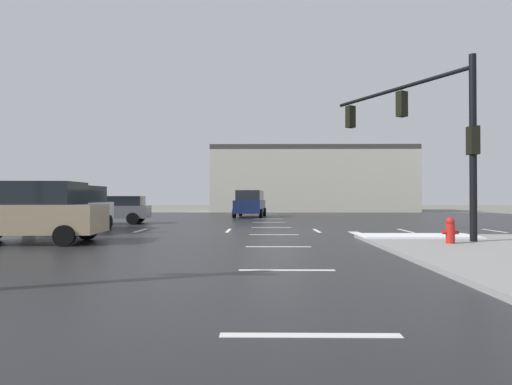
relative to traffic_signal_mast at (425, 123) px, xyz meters
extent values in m
plane|color=slate|center=(-5.31, 3.96, -4.16)|extent=(120.00, 120.00, 0.00)
cube|color=#232326|center=(-5.31, 3.96, -4.15)|extent=(44.00, 44.00, 0.02)
cube|color=white|center=(-0.31, -0.04, -3.99)|extent=(4.00, 1.60, 0.06)
cube|color=silver|center=(-5.31, -10.04, -4.14)|extent=(2.00, 0.15, 0.01)
cube|color=silver|center=(-5.31, -6.04, -4.14)|extent=(2.00, 0.15, 0.01)
cube|color=silver|center=(-5.31, -2.04, -4.14)|extent=(2.00, 0.15, 0.01)
cube|color=silver|center=(-5.31, 1.96, -4.14)|extent=(2.00, 0.15, 0.01)
cube|color=silver|center=(-5.31, 5.96, -4.14)|extent=(2.00, 0.15, 0.01)
cube|color=silver|center=(-5.31, 9.96, -4.14)|extent=(2.00, 0.15, 0.01)
cube|color=silver|center=(-5.31, 13.96, -4.14)|extent=(2.00, 0.15, 0.01)
cube|color=silver|center=(-5.31, 17.96, -4.14)|extent=(2.00, 0.15, 0.01)
cube|color=silver|center=(-5.31, 21.96, -4.14)|extent=(2.00, 0.15, 0.01)
cube|color=silver|center=(-15.31, 3.96, -4.14)|extent=(0.15, 2.00, 0.01)
cube|color=silver|center=(-11.31, 3.96, -4.14)|extent=(0.15, 2.00, 0.01)
cube|color=silver|center=(-7.31, 3.96, -4.14)|extent=(0.15, 2.00, 0.01)
cube|color=silver|center=(-3.31, 3.96, -4.14)|extent=(0.15, 2.00, 0.01)
cube|color=silver|center=(0.69, 3.96, -4.14)|extent=(0.15, 2.00, 0.01)
cube|color=silver|center=(4.69, 3.96, -4.14)|extent=(0.15, 2.00, 0.01)
cube|color=silver|center=(-1.81, -0.04, -4.14)|extent=(0.45, 7.00, 0.01)
cylinder|color=black|center=(0.88, -1.55, -1.05)|extent=(0.22, 0.22, 5.94)
cylinder|color=black|center=(-0.67, 1.17, 1.52)|extent=(3.23, 5.51, 0.14)
cube|color=black|center=(-0.51, 0.90, 0.90)|extent=(0.45, 0.42, 0.95)
sphere|color=red|center=(-0.59, 1.04, 1.18)|extent=(0.20, 0.20, 0.20)
cube|color=black|center=(-1.91, 3.35, 0.90)|extent=(0.45, 0.42, 0.95)
sphere|color=red|center=(-1.99, 3.49, 1.18)|extent=(0.20, 0.20, 0.20)
cube|color=black|center=(0.88, -1.55, -0.82)|extent=(0.28, 0.36, 0.90)
cylinder|color=red|center=(-0.10, -2.10, -3.72)|extent=(0.26, 0.26, 0.60)
sphere|color=red|center=(-0.10, -2.10, -3.35)|extent=(0.25, 0.25, 0.25)
cylinder|color=red|center=(-0.28, -2.10, -3.69)|extent=(0.12, 0.11, 0.11)
cylinder|color=red|center=(0.08, -2.10, -3.69)|extent=(0.12, 0.11, 0.11)
cube|color=beige|center=(-0.45, 29.65, -1.02)|extent=(20.86, 8.00, 6.28)
cube|color=#3F3D3A|center=(-0.45, 29.65, 2.37)|extent=(20.86, 8.00, 0.50)
cube|color=tan|center=(-13.60, -1.11, -3.34)|extent=(4.90, 2.22, 0.95)
cube|color=black|center=(-13.60, -1.11, -2.49)|extent=(3.46, 1.98, 0.75)
cylinder|color=black|center=(-11.92, -1.99, -3.81)|extent=(0.67, 0.26, 0.66)
cylinder|color=black|center=(-12.03, -0.05, -3.81)|extent=(0.67, 0.26, 0.66)
cube|color=white|center=(-14.16, 3.33, -3.34)|extent=(2.00, 4.82, 0.95)
cube|color=black|center=(-14.16, 3.33, -2.49)|extent=(1.83, 3.38, 0.75)
cylinder|color=black|center=(-13.20, 1.69, -3.81)|extent=(0.23, 0.66, 0.66)
cylinder|color=black|center=(-15.15, 1.71, -3.81)|extent=(0.23, 0.66, 0.66)
cylinder|color=black|center=(-13.17, 4.95, -3.81)|extent=(0.23, 0.66, 0.66)
cylinder|color=black|center=(-15.12, 4.97, -3.81)|extent=(0.23, 0.66, 0.66)
sphere|color=white|center=(-13.56, 0.97, -3.34)|extent=(0.18, 0.18, 0.18)
sphere|color=white|center=(-14.81, 0.99, -3.34)|extent=(0.18, 0.18, 0.18)
cube|color=slate|center=(-14.55, 8.75, -3.46)|extent=(4.65, 2.21, 0.70)
cube|color=black|center=(-13.87, 8.82, -2.84)|extent=(2.62, 1.88, 0.55)
cylinder|color=black|center=(-15.99, 7.72, -3.81)|extent=(0.68, 0.28, 0.66)
cylinder|color=black|center=(-16.15, 9.51, -3.81)|extent=(0.68, 0.28, 0.66)
cylinder|color=black|center=(-12.94, 8.00, -3.81)|extent=(0.68, 0.28, 0.66)
cylinder|color=black|center=(-13.11, 9.79, -3.81)|extent=(0.68, 0.28, 0.66)
sphere|color=white|center=(-16.68, 7.98, -3.46)|extent=(0.18, 0.18, 0.18)
sphere|color=white|center=(-16.79, 9.12, -3.46)|extent=(0.18, 0.18, 0.18)
cube|color=#141E47|center=(-6.65, 16.81, -3.34)|extent=(2.38, 4.96, 0.95)
cube|color=black|center=(-6.65, 16.81, -2.49)|extent=(2.10, 3.51, 0.75)
cylinder|color=black|center=(-7.47, 18.53, -3.81)|extent=(0.28, 0.68, 0.66)
cylinder|color=black|center=(-5.53, 18.35, -3.81)|extent=(0.28, 0.68, 0.66)
cylinder|color=black|center=(-7.77, 15.28, -3.81)|extent=(0.28, 0.68, 0.66)
cylinder|color=black|center=(-5.83, 15.10, -3.81)|extent=(0.28, 0.68, 0.66)
sphere|color=white|center=(-7.06, 19.21, -3.34)|extent=(0.18, 0.18, 0.18)
sphere|color=white|center=(-5.81, 19.09, -3.34)|extent=(0.18, 0.18, 0.18)
camera|label=1|loc=(-5.86, -14.54, -2.62)|focal=28.67mm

